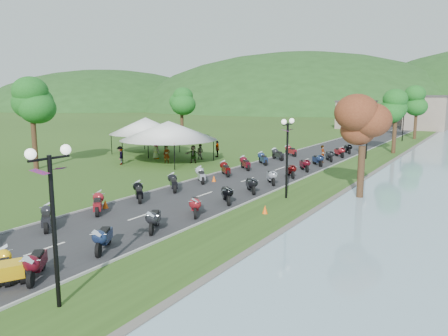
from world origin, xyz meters
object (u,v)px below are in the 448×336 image
Objects in this scene: vendor_tent_main at (169,142)px; pedestrian_a at (167,163)px; streetlamp_near at (54,230)px; pedestrian_c at (121,165)px; pedestrian_b at (200,159)px; yellow_trike at (5,266)px.

vendor_tent_main is 3.70× the size of pedestrian_a.
streetlamp_near is 2.87× the size of pedestrian_c.
streetlamp_near is 3.22× the size of pedestrian_b.
yellow_trike is 25.85m from pedestrian_c.
vendor_tent_main is at bearing 98.52° from pedestrian_c.
streetlamp_near is 2.96× the size of pedestrian_a.
streetlamp_near reaches higher than pedestrian_a.
pedestrian_c is (-3.23, -2.88, 0.00)m from pedestrian_a.
vendor_tent_main reaches higher than pedestrian_c.
yellow_trike is 1.28× the size of pedestrian_a.
vendor_tent_main is at bearing -34.19° from yellow_trike.
vendor_tent_main is 5.06m from pedestrian_c.
vendor_tent_main is at bearing 77.28° from pedestrian_a.
pedestrian_c is at bearing 131.20° from streetlamp_near.
vendor_tent_main reaches higher than pedestrian_a.
pedestrian_b is 8.07m from pedestrian_c.
pedestrian_c reaches higher than pedestrian_a.
pedestrian_c reaches higher than pedestrian_b.
yellow_trike is 0.43× the size of streetlamp_near.
vendor_tent_main is 3.59× the size of pedestrian_c.
streetlamp_near is at bearing -1.08° from pedestrian_c.
yellow_trike is at bearing 174.42° from streetlamp_near.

